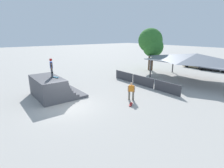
{
  "coord_description": "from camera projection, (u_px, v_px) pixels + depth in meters",
  "views": [
    {
      "loc": [
        12.21,
        -5.1,
        5.5
      ],
      "look_at": [
        -0.36,
        4.54,
        1.02
      ],
      "focal_mm": 28.0,
      "sensor_mm": 36.0,
      "label": 1
    }
  ],
  "objects": [
    {
      "name": "tree_beside_pavilion",
      "position": [
        150.0,
        41.0,
        27.04
      ],
      "size": [
        3.72,
        3.72,
        6.51
      ],
      "color": "brown",
      "rests_on": "ground"
    },
    {
      "name": "skater_on_deck",
      "position": [
        51.0,
        66.0,
        15.36
      ],
      "size": [
        0.72,
        0.35,
        1.67
      ],
      "rotation": [
        0.0,
        0.0,
        -0.28
      ],
      "color": "#4C4C51",
      "rests_on": "quarter_pipe_ramp"
    },
    {
      "name": "pavilion_shelter",
      "position": [
        196.0,
        58.0,
        20.65
      ],
      "size": [
        11.0,
        5.97,
        3.39
      ],
      "color": "#2D2D33",
      "rests_on": "ground"
    },
    {
      "name": "skateboard_on_ground",
      "position": [
        131.0,
        104.0,
        14.16
      ],
      "size": [
        0.67,
        0.77,
        0.09
      ],
      "rotation": [
        0.0,
        0.0,
        5.38
      ],
      "color": "red",
      "rests_on": "ground"
    },
    {
      "name": "bystander_walking",
      "position": [
        131.0,
        90.0,
        15.03
      ],
      "size": [
        0.55,
        0.48,
        1.58
      ],
      "rotation": [
        0.0,
        0.0,
        3.84
      ],
      "color": "#6B6051",
      "rests_on": "ground"
    },
    {
      "name": "tree_far_back",
      "position": [
        153.0,
        47.0,
        26.82
      ],
      "size": [
        3.14,
        3.14,
        5.27
      ],
      "color": "brown",
      "rests_on": "ground"
    },
    {
      "name": "ground_plane",
      "position": [
        69.0,
        107.0,
        13.8
      ],
      "size": [
        160.0,
        160.0,
        0.0
      ],
      "primitive_type": "plane",
      "color": "#ADA8A0"
    },
    {
      "name": "quarter_pipe_ramp",
      "position": [
        52.0,
        88.0,
        15.88
      ],
      "size": [
        4.36,
        3.95,
        1.85
      ],
      "color": "#4C4C51",
      "rests_on": "ground"
    },
    {
      "name": "barrier_fence",
      "position": [
        143.0,
        81.0,
        19.44
      ],
      "size": [
        9.33,
        0.12,
        1.05
      ],
      "color": "#3D3D42",
      "rests_on": "ground"
    },
    {
      "name": "parked_car_tan",
      "position": [
        197.0,
        64.0,
        29.83
      ],
      "size": [
        4.29,
        1.87,
        1.27
      ],
      "rotation": [
        0.0,
        0.0,
        0.02
      ],
      "color": "tan",
      "rests_on": "ground"
    },
    {
      "name": "skateboard_on_deck",
      "position": [
        55.0,
        77.0,
        15.37
      ],
      "size": [
        0.8,
        0.49,
        0.09
      ],
      "rotation": [
        0.0,
        0.0,
        0.4
      ],
      "color": "green",
      "rests_on": "quarter_pipe_ramp"
    },
    {
      "name": "parked_car_black",
      "position": [
        214.0,
        67.0,
        27.47
      ],
      "size": [
        4.47,
        2.46,
        1.27
      ],
      "rotation": [
        0.0,
        0.0,
        0.2
      ],
      "color": "black",
      "rests_on": "ground"
    }
  ]
}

